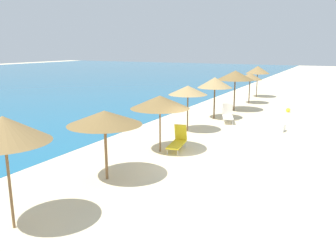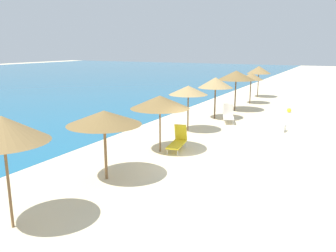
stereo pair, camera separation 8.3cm
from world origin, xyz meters
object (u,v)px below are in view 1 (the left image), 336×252
at_px(beach_umbrella_5, 160,102).
at_px(cooler_box, 281,128).
at_px(beach_ball, 288,110).
at_px(beach_umbrella_6, 188,90).
at_px(beach_umbrella_10, 258,70).
at_px(beach_umbrella_8, 235,75).
at_px(beach_umbrella_7, 215,83).
at_px(beach_umbrella_4, 105,118).
at_px(beach_umbrella_9, 250,76).
at_px(lounge_chair_2, 178,141).
at_px(lounge_chair_1, 228,115).
at_px(beach_umbrella_3, 4,129).

relative_size(beach_umbrella_5, cooler_box, 4.80).
bearing_deg(beach_ball, beach_umbrella_5, 163.83).
bearing_deg(beach_umbrella_6, beach_umbrella_10, -1.13).
bearing_deg(beach_umbrella_5, beach_umbrella_8, 0.02).
xyz_separation_m(beach_umbrella_5, beach_umbrella_7, (7.95, 0.31, 0.11)).
bearing_deg(beach_ball, beach_umbrella_4, 167.03).
distance_m(beach_umbrella_7, beach_ball, 6.46).
bearing_deg(beach_umbrella_9, beach_umbrella_8, 177.66).
distance_m(beach_umbrella_4, lounge_chair_2, 4.78).
bearing_deg(lounge_chair_1, beach_umbrella_10, -105.88).
height_order(beach_umbrella_3, lounge_chair_2, beach_umbrella_3).
bearing_deg(beach_umbrella_9, beach_ball, -126.75).
xyz_separation_m(beach_umbrella_4, beach_umbrella_8, (15.19, -0.12, 0.36)).
bearing_deg(beach_umbrella_7, lounge_chair_2, -173.10).
bearing_deg(beach_umbrella_10, lounge_chair_2, -177.73).
xyz_separation_m(beach_umbrella_8, cooler_box, (-5.05, -4.17, -2.38)).
height_order(beach_umbrella_3, beach_ball, beach_umbrella_3).
bearing_deg(beach_ball, beach_umbrella_7, 139.47).
distance_m(lounge_chair_1, cooler_box, 3.48).
bearing_deg(beach_ball, lounge_chair_2, 165.63).
height_order(beach_ball, cooler_box, cooler_box).
bearing_deg(beach_umbrella_7, beach_umbrella_6, 177.87).
xyz_separation_m(beach_umbrella_6, cooler_box, (2.35, -4.62, -2.09)).
distance_m(beach_umbrella_3, beach_umbrella_4, 3.89).
height_order(beach_umbrella_9, lounge_chair_2, beach_umbrella_9).
bearing_deg(lounge_chair_2, cooler_box, -132.01).
height_order(beach_umbrella_6, cooler_box, beach_umbrella_6).
relative_size(beach_umbrella_5, beach_umbrella_10, 0.90).
bearing_deg(cooler_box, beach_umbrella_10, 18.71).
bearing_deg(beach_umbrella_4, beach_umbrella_10, 0.09).
xyz_separation_m(beach_umbrella_7, beach_umbrella_9, (7.23, -0.46, -0.12)).
relative_size(beach_umbrella_5, lounge_chair_2, 1.56).
distance_m(lounge_chair_2, beach_ball, 12.34).
bearing_deg(beach_umbrella_10, cooler_box, -161.29).
bearing_deg(beach_umbrella_7, cooler_box, -109.34).
bearing_deg(beach_umbrella_6, beach_umbrella_9, -3.09).
bearing_deg(beach_ball, lounge_chair_1, 151.88).
xyz_separation_m(beach_umbrella_4, beach_umbrella_7, (11.71, 0.19, 0.14)).
xyz_separation_m(beach_umbrella_5, beach_umbrella_6, (4.03, 0.45, 0.04)).
relative_size(beach_umbrella_7, beach_ball, 8.88).
xyz_separation_m(beach_umbrella_9, lounge_chair_1, (-7.89, -0.67, -1.75)).
xyz_separation_m(beach_umbrella_9, lounge_chair_2, (-14.56, -0.43, -1.81)).
xyz_separation_m(beach_umbrella_4, beach_umbrella_9, (18.94, -0.27, 0.02)).
relative_size(beach_umbrella_10, beach_ball, 9.46).
xyz_separation_m(beach_umbrella_8, beach_ball, (1.14, -3.65, -2.42)).
bearing_deg(beach_umbrella_3, beach_umbrella_7, 0.39).
bearing_deg(beach_umbrella_6, lounge_chair_2, -163.15).
distance_m(beach_umbrella_5, beach_umbrella_10, 19.14).
distance_m(beach_umbrella_3, beach_umbrella_8, 19.05).
bearing_deg(beach_umbrella_4, beach_ball, -12.97).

